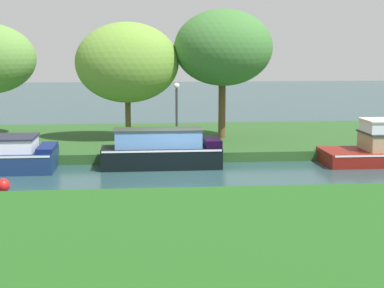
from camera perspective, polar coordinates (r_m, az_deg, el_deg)
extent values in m
plane|color=#254346|center=(22.71, -1.07, -2.73)|extent=(120.00, 120.00, 0.00)
cube|color=#295122|center=(29.56, -2.08, 0.39)|extent=(72.00, 10.00, 0.40)
cube|color=#20531A|center=(13.99, 1.72, -9.40)|extent=(72.00, 10.00, 0.40)
cube|color=black|center=(23.78, -2.85, -1.23)|extent=(4.59, 1.50, 0.80)
cube|color=white|center=(23.71, -2.86, -0.38)|extent=(4.50, 1.53, 0.07)
cube|color=#5B89CA|center=(23.65, -3.14, 0.49)|extent=(3.29, 1.14, 0.65)
cube|color=#2D352F|center=(23.60, -3.15, 1.35)|extent=(3.39, 1.20, 0.06)
cube|color=black|center=(23.85, 1.89, 0.13)|extent=(0.63, 1.26, 0.29)
cube|color=#0E1B53|center=(23.91, -13.25, -0.34)|extent=(0.60, 1.97, 0.19)
cube|color=white|center=(25.48, 16.94, 1.50)|extent=(1.15, 1.42, 0.51)
cube|color=beige|center=(25.45, 16.97, 2.14)|extent=(1.25, 1.51, 0.06)
cylinder|color=brown|center=(28.37, -5.94, 2.97)|extent=(0.25, 0.25, 2.52)
ellipsoid|color=olive|center=(27.95, -6.02, 7.50)|extent=(4.65, 3.26, 3.60)
cylinder|color=brown|center=(28.59, 2.79, 3.76)|extent=(0.33, 0.33, 3.23)
ellipsoid|color=#3E7434|center=(28.14, 2.93, 8.90)|extent=(4.47, 3.83, 3.45)
cylinder|color=#333338|center=(26.00, -1.42, 2.42)|extent=(0.10, 0.10, 2.48)
sphere|color=white|center=(25.88, -1.44, 5.41)|extent=(0.24, 0.24, 0.24)
sphere|color=red|center=(20.71, -17.06, -3.67)|extent=(0.44, 0.44, 0.44)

